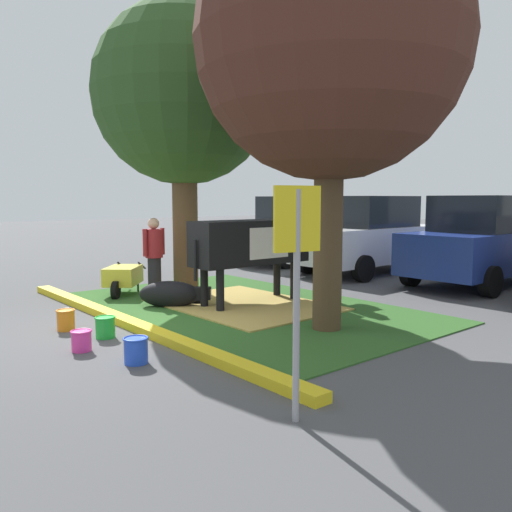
{
  "coord_description": "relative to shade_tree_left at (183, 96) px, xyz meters",
  "views": [
    {
      "loc": [
        7.11,
        -3.78,
        1.95
      ],
      "look_at": [
        -0.18,
        2.35,
        0.9
      ],
      "focal_mm": 36.52,
      "sensor_mm": 36.0,
      "label": 1
    }
  ],
  "objects": [
    {
      "name": "bucket_pink",
      "position": [
        2.8,
        -3.37,
        -3.89
      ],
      "size": [
        0.27,
        0.27,
        0.27
      ],
      "color": "#EA3893",
      "rests_on": "ground"
    },
    {
      "name": "ground_plane",
      "position": [
        2.13,
        -2.07,
        -4.03
      ],
      "size": [
        80.0,
        80.0,
        0.0
      ],
      "primitive_type": "plane",
      "color": "#4C4C4F"
    },
    {
      "name": "shade_tree_right",
      "position": [
        4.1,
        -0.14,
        0.09
      ],
      "size": [
        3.89,
        3.89,
        6.09
      ],
      "color": "#4C3823",
      "rests_on": "ground"
    },
    {
      "name": "sedan_blue",
      "position": [
        3.54,
        5.68,
        -3.05
      ],
      "size": [
        2.05,
        4.42,
        2.02
      ],
      "color": "navy",
      "rests_on": "ground"
    },
    {
      "name": "calf_lying",
      "position": [
        1.2,
        -1.07,
        -3.79
      ],
      "size": [
        1.12,
        1.18,
        0.48
      ],
      "color": "black",
      "rests_on": "ground"
    },
    {
      "name": "grass_island",
      "position": [
        2.05,
        -0.06,
        -4.02
      ],
      "size": [
        6.78,
        4.21,
        0.02
      ],
      "primitive_type": "cube",
      "color": "#2D5B23",
      "rests_on": "ground"
    },
    {
      "name": "bucket_orange",
      "position": [
        1.62,
        -3.13,
        -3.87
      ],
      "size": [
        0.28,
        0.28,
        0.31
      ],
      "color": "orange",
      "rests_on": "ground"
    },
    {
      "name": "parking_sign",
      "position": [
        6.1,
        -2.75,
        -2.58
      ],
      "size": [
        0.15,
        0.44,
        2.06
      ],
      "color": "#99999E",
      "rests_on": "ground"
    },
    {
      "name": "person_visitor_near",
      "position": [
        0.22,
        -0.86,
        -3.19
      ],
      "size": [
        0.34,
        0.52,
        1.58
      ],
      "color": "black",
      "rests_on": "ground"
    },
    {
      "name": "wheelbarrow",
      "position": [
        -0.48,
        -1.2,
        -3.65
      ],
      "size": [
        1.37,
        1.32,
        0.63
      ],
      "color": "gold",
      "rests_on": "ground"
    },
    {
      "name": "hatchback_white",
      "position": [
        0.69,
        5.3,
        -3.05
      ],
      "size": [
        2.05,
        4.42,
        2.02
      ],
      "color": "silver",
      "rests_on": "ground"
    },
    {
      "name": "curb_yellow",
      "position": [
        2.05,
        -2.32,
        -3.97
      ],
      "size": [
        7.98,
        0.24,
        0.12
      ],
      "primitive_type": "cube",
      "color": "yellow",
      "rests_on": "ground"
    },
    {
      "name": "bucket_green",
      "position": [
        2.39,
        -2.86,
        -3.87
      ],
      "size": [
        0.29,
        0.29,
        0.3
      ],
      "color": "green",
      "rests_on": "ground"
    },
    {
      "name": "person_handler",
      "position": [
        2.68,
        1.43,
        -3.23
      ],
      "size": [
        0.44,
        0.36,
        1.51
      ],
      "color": "black",
      "rests_on": "ground"
    },
    {
      "name": "bucket_blue",
      "position": [
        3.71,
        -3.06,
        -3.87
      ],
      "size": [
        0.3,
        0.3,
        0.31
      ],
      "color": "blue",
      "rests_on": "ground"
    },
    {
      "name": "cow_holstein",
      "position": [
        1.92,
        0.29,
        -2.89
      ],
      "size": [
        0.74,
        3.14,
        1.6
      ],
      "color": "black",
      "rests_on": "ground"
    },
    {
      "name": "hay_bedding",
      "position": [
        1.95,
        -0.01,
        -4.01
      ],
      "size": [
        3.23,
        2.44,
        0.04
      ],
      "primitive_type": "cube",
      "rotation": [
        0.0,
        0.0,
        0.01
      ],
      "color": "tan",
      "rests_on": "ground"
    },
    {
      "name": "sedan_red",
      "position": [
        -2.16,
        5.48,
        -3.05
      ],
      "size": [
        2.05,
        4.42,
        2.02
      ],
      "color": "#B7B7BC",
      "rests_on": "ground"
    },
    {
      "name": "shade_tree_left",
      "position": [
        0.0,
        0.0,
        0.0
      ],
      "size": [
        3.68,
        3.68,
        5.91
      ],
      "color": "brown",
      "rests_on": "ground"
    }
  ]
}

